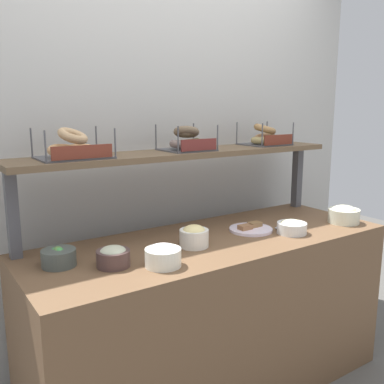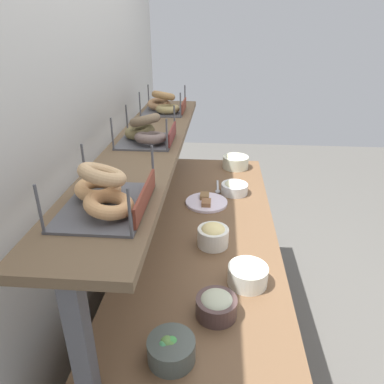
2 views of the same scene
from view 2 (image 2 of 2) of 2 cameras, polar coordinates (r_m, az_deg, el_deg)
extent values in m
plane|color=#595651|center=(2.34, 1.62, -23.70)|extent=(8.00, 8.00, 0.00)
cube|color=#B8B6B0|center=(1.74, -16.31, 5.21)|extent=(3.12, 0.06, 2.40)
cube|color=brown|center=(2.04, 1.77, -15.90)|extent=(1.92, 0.70, 0.85)
cube|color=#4C4C51|center=(1.02, -17.35, -21.72)|extent=(0.05, 0.05, 0.40)
cube|color=#4C4C51|center=(2.56, -3.08, 9.06)|extent=(0.05, 0.05, 0.40)
cube|color=brown|center=(1.64, -7.35, 7.24)|extent=(1.88, 0.32, 0.03)
cylinder|color=silver|center=(2.13, 6.78, 0.54)|extent=(0.16, 0.16, 0.06)
ellipsoid|color=beige|center=(2.12, 6.81, 1.15)|extent=(0.12, 0.12, 0.04)
cylinder|color=#4B3533|center=(1.30, 3.90, -17.79)|extent=(0.14, 0.14, 0.07)
ellipsoid|color=beige|center=(1.28, 3.94, -16.83)|extent=(0.11, 0.11, 0.05)
cylinder|color=white|center=(1.44, 8.86, -12.97)|extent=(0.16, 0.16, 0.08)
ellipsoid|color=white|center=(1.42, 8.95, -11.94)|extent=(0.12, 0.12, 0.05)
cylinder|color=white|center=(1.64, 3.36, -7.16)|extent=(0.14, 0.14, 0.08)
ellipsoid|color=#F9E192|center=(1.62, 3.40, -6.10)|extent=(0.11, 0.11, 0.06)
cylinder|color=#48504A|center=(1.18, -3.31, -23.82)|extent=(0.15, 0.15, 0.07)
sphere|color=#5F8D44|center=(1.16, -4.00, -22.88)|extent=(0.04, 0.04, 0.04)
sphere|color=#49995F|center=(1.15, -4.59, -23.25)|extent=(0.03, 0.03, 0.03)
sphere|color=#649C47|center=(1.16, -3.36, -23.00)|extent=(0.04, 0.04, 0.04)
sphere|color=#49A64E|center=(1.16, -3.27, -22.85)|extent=(0.04, 0.04, 0.04)
sphere|color=#50A35A|center=(1.16, -3.35, -22.99)|extent=(0.04, 0.04, 0.04)
cylinder|color=silver|center=(2.51, 6.95, 4.75)|extent=(0.18, 0.18, 0.08)
ellipsoid|color=beige|center=(2.50, 6.99, 5.48)|extent=(0.14, 0.14, 0.06)
cylinder|color=white|center=(2.01, 2.23, -1.66)|extent=(0.24, 0.24, 0.01)
cube|color=#92623F|center=(1.96, 2.19, -1.70)|extent=(0.07, 0.05, 0.02)
cube|color=olive|center=(2.04, 2.01, -0.63)|extent=(0.07, 0.05, 0.02)
cube|color=#B7B7BC|center=(2.22, 4.11, 1.06)|extent=(0.14, 0.02, 0.01)
ellipsoid|color=#B7B7BC|center=(2.14, 4.14, 0.10)|extent=(0.04, 0.03, 0.01)
cube|color=#4C4C51|center=(1.09, -13.55, -2.14)|extent=(0.33, 0.24, 0.01)
cylinder|color=#4C4C51|center=(0.89, -9.89, -3.43)|extent=(0.01, 0.01, 0.14)
cylinder|color=#4C4C51|center=(1.17, -6.26, 4.07)|extent=(0.01, 0.01, 0.14)
cylinder|color=#4C4C51|center=(0.98, -23.12, -2.67)|extent=(0.01, 0.01, 0.14)
cylinder|color=#4C4C51|center=(1.24, -16.82, 4.23)|extent=(0.01, 0.01, 0.14)
cube|color=maroon|center=(1.04, -7.46, -0.68)|extent=(0.28, 0.01, 0.06)
torus|color=tan|center=(1.02, -13.08, -1.91)|extent=(0.16, 0.17, 0.06)
torus|color=tan|center=(1.13, -14.73, 0.48)|extent=(0.15, 0.16, 0.05)
torus|color=tan|center=(1.05, -14.11, 2.72)|extent=(0.20, 0.20, 0.09)
cube|color=#4C4C51|center=(1.65, -7.31, 8.04)|extent=(0.26, 0.24, 0.01)
cylinder|color=#4C4C51|center=(1.50, -4.03, 8.95)|extent=(0.01, 0.01, 0.14)
cylinder|color=#4C4C51|center=(1.74, -2.82, 11.33)|extent=(0.01, 0.01, 0.14)
cylinder|color=#4C4C51|center=(1.55, -12.59, 8.95)|extent=(0.01, 0.01, 0.14)
cylinder|color=#4C4C51|center=(1.78, -10.33, 11.31)|extent=(0.01, 0.01, 0.14)
cube|color=maroon|center=(1.62, -3.18, 9.20)|extent=(0.22, 0.01, 0.06)
torus|color=#715E58|center=(1.60, -6.63, 8.64)|extent=(0.17, 0.17, 0.06)
torus|color=olive|center=(1.69, -8.33, 9.55)|extent=(0.19, 0.19, 0.06)
torus|color=brown|center=(1.63, -7.50, 11.28)|extent=(0.20, 0.20, 0.08)
cube|color=#4C4C51|center=(2.21, -4.48, 12.65)|extent=(0.27, 0.24, 0.01)
cylinder|color=#4C4C51|center=(2.06, -1.84, 13.62)|extent=(0.01, 0.01, 0.14)
cylinder|color=#4C4C51|center=(2.31, -1.12, 14.94)|extent=(0.01, 0.01, 0.14)
cylinder|color=#4C4C51|center=(2.10, -8.29, 13.60)|extent=(0.01, 0.01, 0.14)
cylinder|color=#4C4C51|center=(2.34, -6.93, 14.93)|extent=(0.01, 0.01, 0.14)
cube|color=maroon|center=(2.19, -1.32, 13.55)|extent=(0.23, 0.01, 0.06)
torus|color=#998754|center=(2.16, -3.89, 13.08)|extent=(0.17, 0.17, 0.05)
torus|color=#A87C54|center=(2.25, -5.29, 13.77)|extent=(0.19, 0.19, 0.06)
torus|color=#A07647|center=(2.19, -4.57, 15.06)|extent=(0.20, 0.20, 0.08)
camera|label=1|loc=(1.67, 82.39, -6.12)|focal=40.31mm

